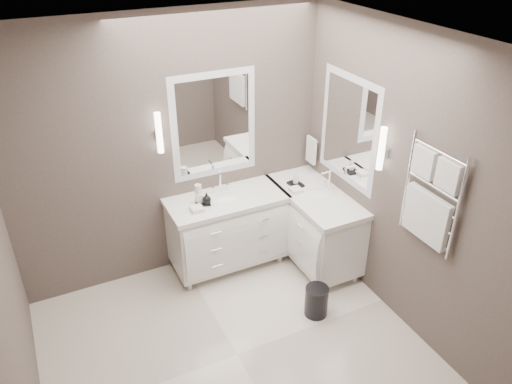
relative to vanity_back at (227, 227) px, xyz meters
name	(u,v)px	position (x,y,z in m)	size (l,w,h in m)	color
floor	(237,355)	(-0.45, -1.23, -0.49)	(3.20, 3.00, 0.01)	white
ceiling	(229,45)	(-0.45, -1.23, 2.22)	(3.20, 3.00, 0.01)	white
wall_back	(172,151)	(-0.45, 0.28, 0.86)	(3.20, 0.01, 2.70)	#524742
wall_front	(352,373)	(-0.45, -2.73, 0.86)	(3.20, 0.01, 2.70)	#524742
wall_left	(0,290)	(-2.06, -1.23, 0.86)	(0.01, 3.00, 2.70)	#524742
wall_right	(401,183)	(1.15, -1.23, 0.86)	(0.01, 3.00, 2.70)	#524742
vanity_back	(227,227)	(0.00, 0.00, 0.00)	(1.24, 0.59, 0.97)	white
vanity_right	(314,222)	(0.88, -0.33, 0.00)	(0.59, 1.24, 0.97)	white
mirror_back	(214,125)	(0.00, 0.26, 1.06)	(0.90, 0.02, 1.10)	white
mirror_right	(348,130)	(1.14, -0.43, 1.06)	(0.02, 0.90, 1.10)	white
sconce_back	(159,134)	(-0.58, 0.20, 1.11)	(0.06, 0.06, 0.40)	white
sconce_right	(381,149)	(1.08, -1.01, 1.11)	(0.06, 0.06, 0.40)	white
towel_bar_corner	(311,150)	(1.09, 0.13, 0.63)	(0.03, 0.22, 0.30)	white
towel_ladder	(430,201)	(1.10, -1.63, 0.91)	(0.06, 0.58, 0.90)	white
waste_bin	(316,301)	(0.45, -1.09, -0.33)	(0.22, 0.22, 0.31)	black
amenity_tray_back	(203,203)	(-0.26, -0.01, 0.38)	(0.15, 0.11, 0.02)	black
amenity_tray_right	(296,184)	(0.77, -0.08, 0.38)	(0.12, 0.17, 0.02)	black
water_bottle	(198,194)	(-0.29, 0.04, 0.46)	(0.07, 0.07, 0.20)	silver
soap_bottle_a	(199,196)	(-0.29, 0.01, 0.45)	(0.06, 0.06, 0.13)	white
soap_bottle_b	(207,198)	(-0.23, -0.04, 0.44)	(0.09, 0.09, 0.11)	black
soap_bottle_c	(296,177)	(0.77, -0.08, 0.47)	(0.06, 0.06, 0.15)	white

